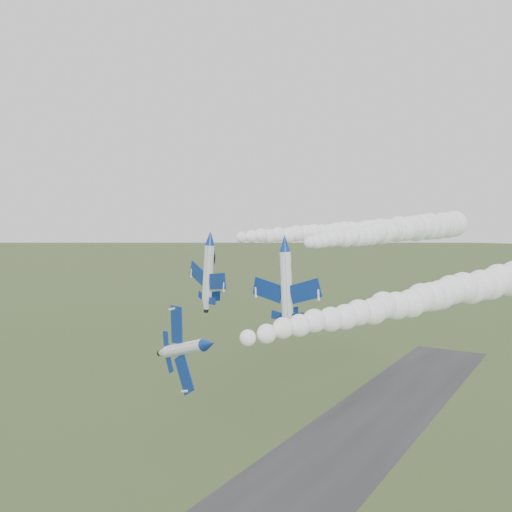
{
  "coord_description": "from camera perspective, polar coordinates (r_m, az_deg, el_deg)",
  "views": [
    {
      "loc": [
        44.9,
        -50.24,
        48.83
      ],
      "look_at": [
        3.77,
        17.44,
        43.08
      ],
      "focal_mm": 40.0,
      "sensor_mm": 36.0,
      "label": 1
    }
  ],
  "objects": [
    {
      "name": "jet_pair_left",
      "position": [
        88.11,
        -4.67,
        1.83
      ],
      "size": [
        10.75,
        12.38,
        3.29
      ],
      "rotation": [
        0.0,
        0.12,
        -0.41
      ],
      "color": "white"
    },
    {
      "name": "smoke_trail_jet_pair_right",
      "position": [
        112.11,
        13.77,
        2.46
      ],
      "size": [
        14.19,
        63.77,
        5.93
      ],
      "primitive_type": null,
      "rotation": [
        0.0,
        0.0,
        -0.13
      ],
      "color": "white"
    },
    {
      "name": "runway",
      "position": [
        104.1,
        1.98,
        -23.81
      ],
      "size": [
        24.0,
        260.0,
        0.04
      ],
      "primitive_type": "cube",
      "color": "#292A2C",
      "rests_on": "ground"
    },
    {
      "name": "jet_lead",
      "position": [
        59.14,
        -4.78,
        -8.77
      ],
      "size": [
        6.16,
        11.39,
        9.29
      ],
      "rotation": [
        0.0,
        1.29,
        -0.34
      ],
      "color": "white"
    },
    {
      "name": "jet_pair_right",
      "position": [
        82.09,
        2.84,
        1.3
      ],
      "size": [
        12.07,
        14.33,
        3.56
      ],
      "rotation": [
        0.0,
        -0.05,
        -0.13
      ],
      "color": "white"
    },
    {
      "name": "smoke_trail_jet_lead",
      "position": [
        86.89,
        18.61,
        -3.51
      ],
      "size": [
        31.05,
        74.09,
        5.89
      ],
      "primitive_type": null,
      "rotation": [
        0.0,
        0.0,
        -0.34
      ],
      "color": "white"
    },
    {
      "name": "smoke_trail_jet_pair_left",
      "position": [
        108.96,
        9.96,
        2.55
      ],
      "size": [
        27.77,
        55.15,
        4.73
      ],
      "primitive_type": null,
      "rotation": [
        0.0,
        0.0,
        -0.41
      ],
      "color": "white"
    }
  ]
}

